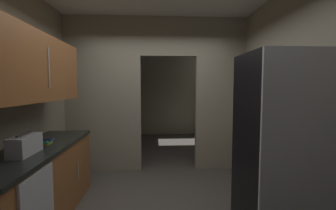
% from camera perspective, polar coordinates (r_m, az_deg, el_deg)
% --- Properties ---
extents(kitchen_partition, '(3.33, 0.12, 2.85)m').
position_cam_1_polar(kitchen_partition, '(4.34, -3.76, 3.97)').
color(kitchen_partition, gray).
rests_on(kitchen_partition, ground).
extents(adjoining_room_shell, '(3.33, 3.38, 2.85)m').
position_cam_1_polar(adjoining_room_shell, '(6.56, -3.03, 3.14)').
color(adjoining_room_shell, gray).
rests_on(adjoining_room_shell, ground).
extents(kitchen_flank_right, '(0.10, 4.05, 2.85)m').
position_cam_1_polar(kitchen_flank_right, '(2.91, 33.68, 0.98)').
color(kitchen_flank_right, gray).
rests_on(kitchen_flank_right, ground).
extents(refrigerator, '(0.77, 0.75, 1.90)m').
position_cam_1_polar(refrigerator, '(2.66, 26.11, -9.30)').
color(refrigerator, black).
rests_on(refrigerator, ground).
extents(lower_cabinet_run, '(0.62, 2.09, 0.89)m').
position_cam_1_polar(lower_cabinet_run, '(3.10, -29.56, -17.19)').
color(lower_cabinet_run, brown).
rests_on(lower_cabinet_run, ground).
extents(upper_cabinet_counterside, '(0.36, 1.88, 0.73)m').
position_cam_1_polar(upper_cabinet_counterside, '(2.91, -30.53, 7.90)').
color(upper_cabinet_counterside, brown).
extents(boombox, '(0.18, 0.39, 0.22)m').
position_cam_1_polar(boombox, '(2.72, -31.81, -8.38)').
color(boombox, '#B2B2B7').
rests_on(boombox, lower_cabinet_run).
extents(book_stack, '(0.13, 0.18, 0.07)m').
position_cam_1_polar(book_stack, '(3.09, -27.79, -7.90)').
color(book_stack, gold).
rests_on(book_stack, lower_cabinet_run).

